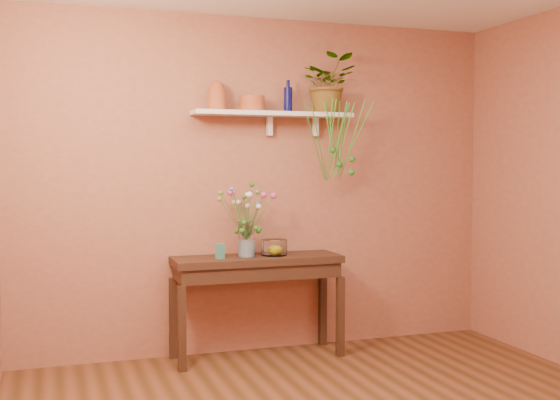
# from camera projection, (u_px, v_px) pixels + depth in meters

# --- Properties ---
(room) EXTENTS (4.04, 4.04, 2.70)m
(room) POSITION_uv_depth(u_px,v_px,m) (371.00, 196.00, 3.77)
(room) COLOR brown
(room) RESTS_ON ground
(sideboard) EXTENTS (1.32, 0.42, 0.80)m
(sideboard) POSITION_uv_depth(u_px,v_px,m) (257.00, 271.00, 5.44)
(sideboard) COLOR #3C2417
(sideboard) RESTS_ON ground
(wall_shelf) EXTENTS (1.30, 0.24, 0.19)m
(wall_shelf) POSITION_uv_depth(u_px,v_px,m) (274.00, 115.00, 5.53)
(wall_shelf) COLOR white
(wall_shelf) RESTS_ON room
(terracotta_jug) EXTENTS (0.15, 0.15, 0.23)m
(terracotta_jug) POSITION_uv_depth(u_px,v_px,m) (217.00, 96.00, 5.37)
(terracotta_jug) COLOR #A7532E
(terracotta_jug) RESTS_ON wall_shelf
(terracotta_pot) EXTENTS (0.21, 0.21, 0.12)m
(terracotta_pot) POSITION_uv_depth(u_px,v_px,m) (252.00, 104.00, 5.47)
(terracotta_pot) COLOR #A7532E
(terracotta_pot) RESTS_ON wall_shelf
(blue_bottle) EXTENTS (0.08, 0.08, 0.26)m
(blue_bottle) POSITION_uv_depth(u_px,v_px,m) (288.00, 99.00, 5.56)
(blue_bottle) COLOR #0A0B43
(blue_bottle) RESTS_ON wall_shelf
(spider_plant) EXTENTS (0.51, 0.47, 0.48)m
(spider_plant) POSITION_uv_depth(u_px,v_px,m) (329.00, 84.00, 5.67)
(spider_plant) COLOR #2A6B1E
(spider_plant) RESTS_ON wall_shelf
(plant_fronds) EXTENTS (0.55, 0.43, 0.64)m
(plant_fronds) POSITION_uv_depth(u_px,v_px,m) (340.00, 149.00, 5.57)
(plant_fronds) COLOR #2A6B1E
(plant_fronds) RESTS_ON wall_shelf
(glass_vase) EXTENTS (0.13, 0.13, 0.27)m
(glass_vase) POSITION_uv_depth(u_px,v_px,m) (247.00, 242.00, 5.39)
(glass_vase) COLOR white
(glass_vase) RESTS_ON sideboard
(bouquet) EXTENTS (0.48, 0.37, 0.45)m
(bouquet) POSITION_uv_depth(u_px,v_px,m) (247.00, 206.00, 5.36)
(bouquet) COLOR #386B28
(bouquet) RESTS_ON glass_vase
(glass_bowl) EXTENTS (0.21, 0.21, 0.12)m
(glass_bowl) POSITION_uv_depth(u_px,v_px,m) (274.00, 248.00, 5.47)
(glass_bowl) COLOR white
(glass_bowl) RESTS_ON sideboard
(lemon) EXTENTS (0.08, 0.08, 0.08)m
(lemon) POSITION_uv_depth(u_px,v_px,m) (275.00, 249.00, 5.47)
(lemon) COLOR gold
(lemon) RESTS_ON glass_bowl
(carton) EXTENTS (0.07, 0.06, 0.12)m
(carton) POSITION_uv_depth(u_px,v_px,m) (220.00, 251.00, 5.27)
(carton) COLOR #2A6182
(carton) RESTS_ON sideboard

